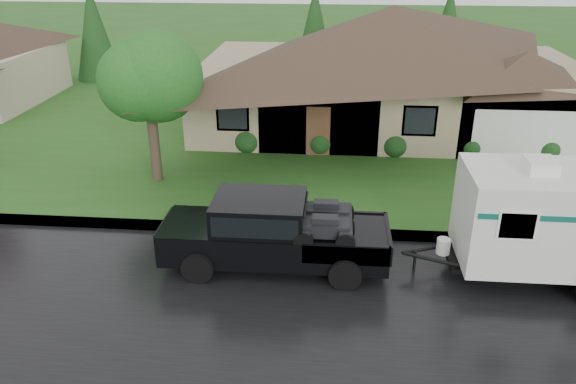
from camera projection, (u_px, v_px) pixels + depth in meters
The scene contains 8 objects.
ground at pixel (349, 274), 15.68m from camera, with size 140.00×140.00×0.00m, color #24531A.
road at pixel (350, 318), 13.87m from camera, with size 140.00×8.00×0.01m, color black.
curb at pixel (348, 233), 17.69m from camera, with size 140.00×0.50×0.15m, color gray.
lawn at pixel (346, 116), 29.26m from camera, with size 140.00×26.00×0.15m, color #24531A.
house_main at pixel (398, 53), 26.57m from camera, with size 19.44×10.80×6.90m.
tree_left_green at pixel (148, 80), 19.88m from camera, with size 3.33×3.33×5.52m.
shrub_row at pixel (395, 143), 23.69m from camera, with size 13.60×1.00×1.00m.
pickup_truck at pixel (271, 230), 15.69m from camera, with size 6.28×2.39×2.09m.
Camera 1 is at (-0.55, -13.43, 8.58)m, focal length 35.00 mm.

